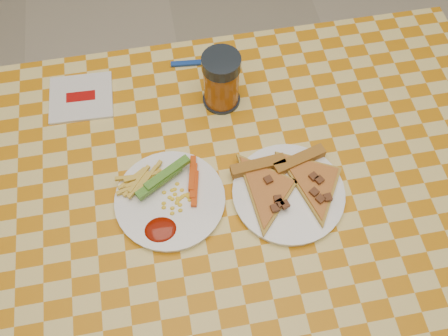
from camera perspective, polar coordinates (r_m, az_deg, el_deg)
The scene contains 9 objects.
ground at distance 1.71m, azimuth 0.03°, elevation -14.81°, with size 8.00×8.00×0.00m, color beige.
table at distance 1.07m, azimuth 0.05°, elevation -5.45°, with size 1.28×0.88×0.76m.
plate_left at distance 1.00m, azimuth -6.17°, elevation -3.71°, with size 0.22×0.22×0.01m, color white.
plate_right at distance 1.01m, azimuth 7.35°, elevation -2.94°, with size 0.22×0.22×0.01m, color white.
fries_veggies at distance 0.99m, azimuth -6.86°, elevation -2.55°, with size 0.19×0.17×0.04m.
pizza_slices at distance 1.00m, azimuth 7.34°, elevation -1.72°, with size 0.27×0.25×0.02m.
drink_glass at distance 1.08m, azimuth -0.31°, elevation 9.93°, with size 0.08×0.08×0.14m.
napkin at distance 1.18m, azimuth -16.02°, elevation 7.77°, with size 0.14×0.13×0.01m.
fork at distance 1.20m, azimuth -2.13°, elevation 12.01°, with size 0.16×0.03×0.01m.
Camera 1 is at (-0.08, -0.43, 1.66)m, focal length 40.00 mm.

